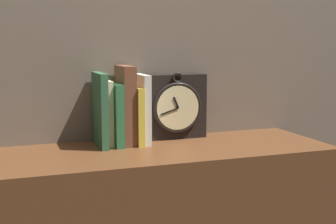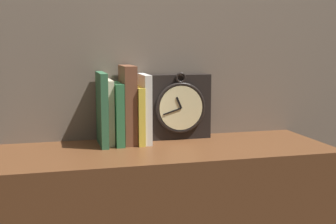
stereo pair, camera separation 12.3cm
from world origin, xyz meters
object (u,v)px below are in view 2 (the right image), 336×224
at_px(clock, 178,106).
at_px(book_slot2_green, 117,114).
at_px(book_slot0_green, 102,109).
at_px(book_slot3_brown, 128,105).
at_px(book_slot1_cream, 109,112).
at_px(book_slot4_yellow, 138,115).
at_px(book_slot5_white, 144,108).

bearing_deg(clock, book_slot2_green, -170.41).
bearing_deg(book_slot0_green, book_slot3_brown, 6.02).
relative_size(book_slot1_cream, book_slot4_yellow, 1.12).
height_order(book_slot0_green, book_slot2_green, book_slot0_green).
xyz_separation_m(book_slot0_green, book_slot2_green, (0.05, 0.00, -0.02)).
relative_size(clock, book_slot1_cream, 1.10).
bearing_deg(book_slot0_green, book_slot4_yellow, 2.13).
bearing_deg(book_slot5_white, book_slot0_green, -176.89).
bearing_deg(book_slot3_brown, book_slot0_green, -173.98).
height_order(book_slot2_green, book_slot5_white, book_slot5_white).
bearing_deg(book_slot0_green, clock, 8.70).
bearing_deg(clock, book_slot1_cream, -174.12).
height_order(clock, book_slot5_white, clock).
bearing_deg(book_slot4_yellow, book_slot1_cream, 173.24).
bearing_deg(book_slot1_cream, book_slot3_brown, -6.00).
relative_size(clock, book_slot4_yellow, 1.24).
xyz_separation_m(clock, book_slot2_green, (-0.22, -0.04, -0.01)).
bearing_deg(book_slot5_white, book_slot3_brown, 178.55).
distance_m(book_slot1_cream, book_slot2_green, 0.03).
height_order(clock, book_slot4_yellow, clock).
distance_m(book_slot0_green, book_slot2_green, 0.05).
xyz_separation_m(book_slot4_yellow, book_slot5_white, (0.02, 0.00, 0.02)).
height_order(clock, book_slot1_cream, clock).
relative_size(book_slot0_green, book_slot3_brown, 0.92).
bearing_deg(book_slot5_white, book_slot2_green, -177.81).
relative_size(book_slot3_brown, book_slot4_yellow, 1.37).
distance_m(clock, book_slot3_brown, 0.19).
bearing_deg(book_slot4_yellow, book_slot2_green, -179.82).
distance_m(clock, book_slot4_yellow, 0.16).
xyz_separation_m(book_slot2_green, book_slot4_yellow, (0.07, 0.00, -0.01)).
distance_m(clock, book_slot2_green, 0.22).
distance_m(book_slot1_cream, book_slot3_brown, 0.07).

